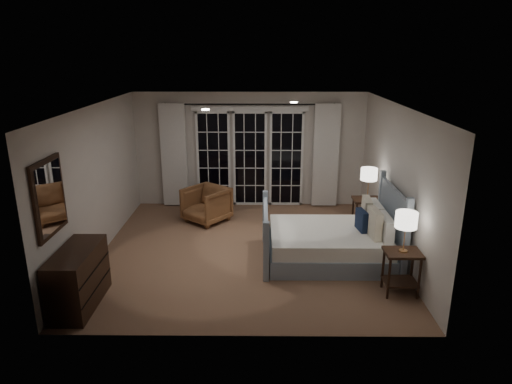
{
  "coord_description": "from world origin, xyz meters",
  "views": [
    {
      "loc": [
        0.22,
        -7.3,
        3.35
      ],
      "look_at": [
        0.16,
        0.05,
        1.05
      ],
      "focal_mm": 32.0,
      "sensor_mm": 36.0,
      "label": 1
    }
  ],
  "objects_px": {
    "nightstand_right": "(366,210)",
    "lamp_left": "(406,220)",
    "lamp_right": "(369,175)",
    "dresser": "(78,278)",
    "bed": "(332,241)",
    "armchair": "(206,205)",
    "nightstand_left": "(402,266)"
  },
  "relations": [
    {
      "from": "lamp_right",
      "to": "dresser",
      "type": "relative_size",
      "value": 0.52
    },
    {
      "from": "bed",
      "to": "armchair",
      "type": "height_order",
      "value": "bed"
    },
    {
      "from": "dresser",
      "to": "armchair",
      "type": "bearing_deg",
      "value": 66.84
    },
    {
      "from": "nightstand_left",
      "to": "dresser",
      "type": "distance_m",
      "value": 4.48
    },
    {
      "from": "armchair",
      "to": "dresser",
      "type": "bearing_deg",
      "value": -74.42
    },
    {
      "from": "lamp_right",
      "to": "bed",
      "type": "bearing_deg",
      "value": -124.84
    },
    {
      "from": "lamp_right",
      "to": "armchair",
      "type": "xyz_separation_m",
      "value": [
        -3.1,
        0.56,
        -0.79
      ]
    },
    {
      "from": "nightstand_left",
      "to": "lamp_left",
      "type": "height_order",
      "value": "lamp_left"
    },
    {
      "from": "lamp_right",
      "to": "armchair",
      "type": "distance_m",
      "value": 3.25
    },
    {
      "from": "nightstand_right",
      "to": "lamp_left",
      "type": "distance_m",
      "value": 2.38
    },
    {
      "from": "nightstand_left",
      "to": "lamp_left",
      "type": "bearing_deg",
      "value": 180.0
    },
    {
      "from": "lamp_left",
      "to": "lamp_right",
      "type": "height_order",
      "value": "lamp_right"
    },
    {
      "from": "bed",
      "to": "lamp_left",
      "type": "bearing_deg",
      "value": -53.79
    },
    {
      "from": "lamp_right",
      "to": "armchair",
      "type": "bearing_deg",
      "value": 169.82
    },
    {
      "from": "bed",
      "to": "lamp_right",
      "type": "distance_m",
      "value": 1.66
    },
    {
      "from": "nightstand_right",
      "to": "armchair",
      "type": "xyz_separation_m",
      "value": [
        -3.1,
        0.56,
        -0.09
      ]
    },
    {
      "from": "bed",
      "to": "nightstand_right",
      "type": "bearing_deg",
      "value": 55.16
    },
    {
      "from": "nightstand_right",
      "to": "dresser",
      "type": "relative_size",
      "value": 0.59
    },
    {
      "from": "armchair",
      "to": "nightstand_right",
      "type": "bearing_deg",
      "value": 28.56
    },
    {
      "from": "nightstand_right",
      "to": "lamp_right",
      "type": "height_order",
      "value": "lamp_right"
    },
    {
      "from": "nightstand_left",
      "to": "nightstand_right",
      "type": "relative_size",
      "value": 0.97
    },
    {
      "from": "dresser",
      "to": "lamp_right",
      "type": "bearing_deg",
      "value": 30.6
    },
    {
      "from": "bed",
      "to": "armchair",
      "type": "distance_m",
      "value": 2.86
    },
    {
      "from": "nightstand_right",
      "to": "dresser",
      "type": "height_order",
      "value": "dresser"
    },
    {
      "from": "lamp_right",
      "to": "dresser",
      "type": "bearing_deg",
      "value": -149.4
    },
    {
      "from": "nightstand_left",
      "to": "lamp_right",
      "type": "bearing_deg",
      "value": 89.83
    },
    {
      "from": "bed",
      "to": "lamp_right",
      "type": "xyz_separation_m",
      "value": [
        0.82,
        1.18,
        0.83
      ]
    },
    {
      "from": "armchair",
      "to": "dresser",
      "type": "height_order",
      "value": "dresser"
    },
    {
      "from": "bed",
      "to": "lamp_right",
      "type": "bearing_deg",
      "value": 55.16
    },
    {
      "from": "bed",
      "to": "lamp_left",
      "type": "relative_size",
      "value": 3.63
    },
    {
      "from": "dresser",
      "to": "nightstand_right",
      "type": "bearing_deg",
      "value": 30.6
    },
    {
      "from": "lamp_left",
      "to": "dresser",
      "type": "distance_m",
      "value": 4.53
    }
  ]
}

